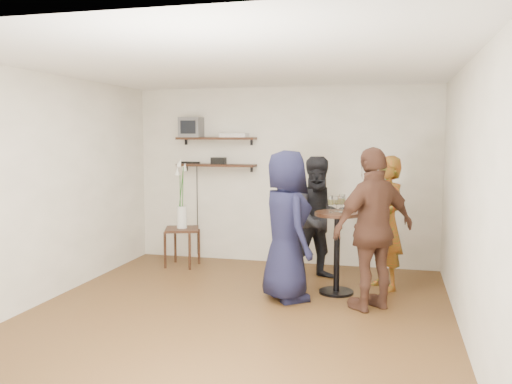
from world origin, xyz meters
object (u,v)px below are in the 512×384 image
side_table (182,234)px  person_brown (374,229)px  drinks_table (337,241)px  person_navy (286,226)px  dvd_deck (234,135)px  crt_monitor (192,127)px  radio (219,161)px  person_plaid (386,223)px  person_dark (320,218)px

side_table → person_brown: size_ratio=0.34×
drinks_table → person_navy: 0.71m
dvd_deck → person_brown: size_ratio=0.23×
drinks_table → person_brown: (0.44, -0.50, 0.25)m
crt_monitor → person_brown: 3.49m
crt_monitor → person_navy: size_ratio=0.18×
radio → person_navy: person_navy is taller
radio → person_plaid: (2.47, -0.93, -0.69)m
side_table → dvd_deck: bearing=36.2°
side_table → person_plaid: (2.88, -0.45, 0.36)m
side_table → person_dark: 2.07m
side_table → person_dark: bearing=-6.0°
radio → person_brown: size_ratio=0.12×
crt_monitor → dvd_deck: crt_monitor is taller
side_table → radio: bearing=49.5°
person_navy → person_dark: bearing=-49.8°
crt_monitor → dvd_deck: bearing=0.0°
dvd_deck → person_dark: 1.88m
crt_monitor → person_dark: bearing=-18.7°
crt_monitor → drinks_table: crt_monitor is taller
person_navy → crt_monitor: bearing=11.4°
person_brown → drinks_table: bearing=-90.0°
radio → drinks_table: size_ratio=0.22×
side_table → drinks_table: bearing=-19.4°
person_plaid → radio: bearing=-143.4°
person_plaid → dvd_deck: bearing=-145.4°
dvd_deck → person_plaid: (2.23, -0.93, -1.07)m
dvd_deck → side_table: 1.64m
side_table → person_plaid: bearing=-9.0°
crt_monitor → drinks_table: size_ratio=0.32×
radio → drinks_table: radio is taller
dvd_deck → side_table: size_ratio=0.67×
crt_monitor → dvd_deck: (0.67, 0.00, -0.12)m
crt_monitor → person_brown: (2.78, -1.79, -1.13)m
side_table → person_navy: bearing=-34.2°
person_navy → person_brown: person_brown is taller
crt_monitor → dvd_deck: size_ratio=0.80×
side_table → drinks_table: (2.32, -0.82, 0.17)m
person_dark → radio: bearing=131.2°
crt_monitor → person_dark: size_ratio=0.20×
person_dark → person_navy: bearing=-130.2°
dvd_deck → person_navy: bearing=-56.3°
person_navy → drinks_table: bearing=-90.0°
person_plaid → person_brown: size_ratio=0.93×
person_brown → person_navy: bearing=-48.2°
person_navy → dvd_deck: bearing=-1.7°
radio → side_table: size_ratio=0.37×
drinks_table → person_brown: bearing=-48.3°
person_plaid → person_brown: (-0.12, -0.86, 0.06)m
person_plaid → crt_monitor: bearing=-140.6°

